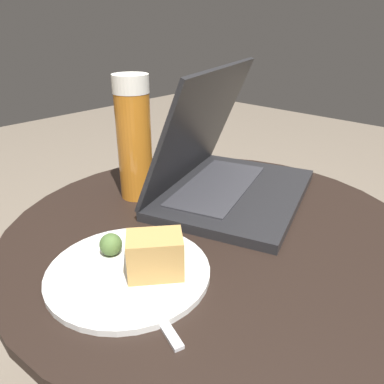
{
  "coord_description": "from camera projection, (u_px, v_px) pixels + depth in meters",
  "views": [
    {
      "loc": [
        -0.43,
        -0.35,
        0.85
      ],
      "look_at": [
        -0.03,
        0.02,
        0.59
      ],
      "focal_mm": 35.0,
      "sensor_mm": 36.0,
      "label": 1
    }
  ],
  "objects": [
    {
      "name": "table",
      "position": [
        210.0,
        296.0,
        0.71
      ],
      "size": [
        0.7,
        0.7,
        0.52
      ],
      "color": "black",
      "rests_on": "ground_plane"
    },
    {
      "name": "beer_glass",
      "position": [
        134.0,
        138.0,
        0.71
      ],
      "size": [
        0.07,
        0.07,
        0.24
      ],
      "color": "#C6701E",
      "rests_on": "table"
    },
    {
      "name": "snack_plate",
      "position": [
        137.0,
        265.0,
        0.52
      ],
      "size": [
        0.23,
        0.23,
        0.07
      ],
      "color": "silver",
      "rests_on": "table"
    },
    {
      "name": "fork",
      "position": [
        143.0,
        291.0,
        0.49
      ],
      "size": [
        0.08,
        0.18,
        0.0
      ],
      "color": "silver",
      "rests_on": "table"
    },
    {
      "name": "laptop",
      "position": [
        223.0,
        171.0,
        0.74
      ],
      "size": [
        0.4,
        0.34,
        0.25
      ],
      "color": "#232326",
      "rests_on": "table"
    }
  ]
}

